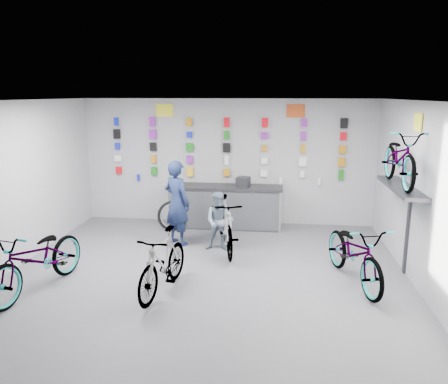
# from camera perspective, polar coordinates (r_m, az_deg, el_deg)

# --- Properties ---
(floor) EXTENTS (8.00, 8.00, 0.00)m
(floor) POSITION_cam_1_polar(r_m,az_deg,el_deg) (7.19, -3.28, -12.91)
(floor) COLOR #515156
(floor) RESTS_ON ground
(ceiling) EXTENTS (8.00, 8.00, 0.00)m
(ceiling) POSITION_cam_1_polar(r_m,az_deg,el_deg) (6.49, -3.62, 11.74)
(ceiling) COLOR white
(ceiling) RESTS_ON wall_back
(wall_back) EXTENTS (7.00, 0.00, 7.00)m
(wall_back) POSITION_cam_1_polar(r_m,az_deg,el_deg) (10.57, 0.38, 3.97)
(wall_back) COLOR #B9B9BB
(wall_back) RESTS_ON floor
(wall_front) EXTENTS (7.00, 0.00, 7.00)m
(wall_front) POSITION_cam_1_polar(r_m,az_deg,el_deg) (3.10, -17.33, -19.19)
(wall_front) COLOR #B9B9BB
(wall_front) RESTS_ON floor
(wall_right) EXTENTS (0.00, 8.00, 8.00)m
(wall_right) POSITION_cam_1_polar(r_m,az_deg,el_deg) (6.98, 26.14, -1.92)
(wall_right) COLOR #B9B9BB
(wall_right) RESTS_ON floor
(counter) EXTENTS (2.70, 0.66, 1.00)m
(counter) POSITION_cam_1_polar(r_m,az_deg,el_deg) (10.33, 0.09, -1.99)
(counter) COLOR black
(counter) RESTS_ON floor
(merch_wall) EXTENTS (5.57, 0.08, 1.57)m
(merch_wall) POSITION_cam_1_polar(r_m,az_deg,el_deg) (10.45, 0.39, 5.58)
(merch_wall) COLOR red
(merch_wall) RESTS_ON wall_back
(wall_bracket) EXTENTS (0.39, 1.90, 2.00)m
(wall_bracket) POSITION_cam_1_polar(r_m,az_deg,el_deg) (8.05, 22.22, -0.02)
(wall_bracket) COLOR #333338
(wall_bracket) RESTS_ON wall_right
(sign_left) EXTENTS (0.42, 0.02, 0.30)m
(sign_left) POSITION_cam_1_polar(r_m,az_deg,el_deg) (10.70, -7.76, 10.53)
(sign_left) COLOR #FFFC32
(sign_left) RESTS_ON wall_back
(sign_right) EXTENTS (0.42, 0.02, 0.30)m
(sign_right) POSITION_cam_1_polar(r_m,az_deg,el_deg) (10.38, 9.34, 10.41)
(sign_right) COLOR #D54F1E
(sign_right) RESTS_ON wall_back
(sign_side) EXTENTS (0.02, 0.40, 0.30)m
(sign_side) POSITION_cam_1_polar(r_m,az_deg,el_deg) (7.94, 24.01, 8.33)
(sign_side) COLOR #FFFC32
(sign_side) RESTS_ON wall_right
(bike_left) EXTENTS (1.16, 2.19, 1.10)m
(bike_left) POSITION_cam_1_polar(r_m,az_deg,el_deg) (7.61, -23.16, -8.01)
(bike_left) COLOR gray
(bike_left) RESTS_ON floor
(bike_center) EXTENTS (0.78, 1.75, 1.02)m
(bike_center) POSITION_cam_1_polar(r_m,az_deg,el_deg) (7.04, -7.99, -9.07)
(bike_center) COLOR gray
(bike_center) RESTS_ON floor
(bike_right) EXTENTS (1.21, 2.15, 1.07)m
(bike_right) POSITION_cam_1_polar(r_m,az_deg,el_deg) (7.63, 16.70, -7.56)
(bike_right) COLOR gray
(bike_right) RESTS_ON floor
(bike_service) EXTENTS (0.92, 1.91, 1.10)m
(bike_service) POSITION_cam_1_polar(r_m,az_deg,el_deg) (8.73, 0.28, -4.32)
(bike_service) COLOR gray
(bike_service) RESTS_ON floor
(bike_wall) EXTENTS (0.63, 1.80, 0.95)m
(bike_wall) POSITION_cam_1_polar(r_m,az_deg,el_deg) (7.93, 22.03, 4.15)
(bike_wall) COLOR gray
(bike_wall) RESTS_ON wall_bracket
(clerk) EXTENTS (0.78, 0.72, 1.78)m
(clerk) POSITION_cam_1_polar(r_m,az_deg,el_deg) (9.13, -6.14, -1.41)
(clerk) COLOR #182347
(clerk) RESTS_ON floor
(customer) EXTENTS (0.60, 0.47, 1.21)m
(customer) POSITION_cam_1_polar(r_m,az_deg,el_deg) (8.79, -0.61, -3.84)
(customer) COLOR slate
(customer) RESTS_ON floor
(spare_wheel) EXTENTS (0.74, 0.43, 0.70)m
(spare_wheel) POSITION_cam_1_polar(r_m,az_deg,el_deg) (10.21, -6.74, -3.10)
(spare_wheel) COLOR black
(spare_wheel) RESTS_ON floor
(register) EXTENTS (0.34, 0.35, 0.22)m
(register) POSITION_cam_1_polar(r_m,az_deg,el_deg) (10.16, 2.52, 1.36)
(register) COLOR black
(register) RESTS_ON counter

